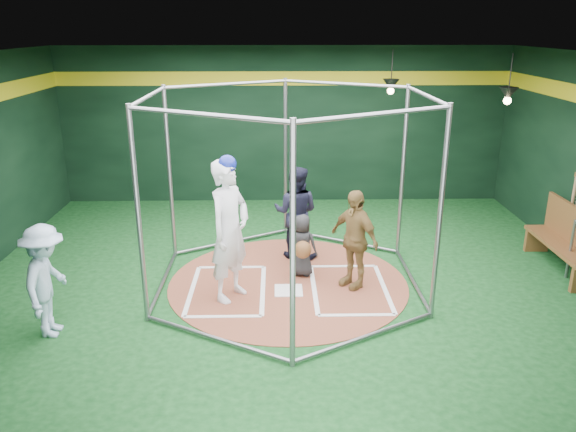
{
  "coord_description": "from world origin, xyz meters",
  "views": [
    {
      "loc": [
        -0.18,
        -8.14,
        3.92
      ],
      "look_at": [
        0.0,
        0.1,
        1.1
      ],
      "focal_mm": 35.0,
      "sensor_mm": 36.0,
      "label": 1
    }
  ],
  "objects_px": {
    "visitor_leopard": "(354,239)",
    "umpire": "(296,212)",
    "dugout_bench": "(567,239)",
    "batter_figure": "(230,230)"
  },
  "relations": [
    {
      "from": "visitor_leopard",
      "to": "umpire",
      "type": "bearing_deg",
      "value": 175.78
    },
    {
      "from": "visitor_leopard",
      "to": "dugout_bench",
      "type": "distance_m",
      "value": 3.67
    },
    {
      "from": "batter_figure",
      "to": "dugout_bench",
      "type": "relative_size",
      "value": 1.16
    },
    {
      "from": "batter_figure",
      "to": "umpire",
      "type": "xyz_separation_m",
      "value": [
        1.02,
        1.56,
        -0.26
      ]
    },
    {
      "from": "umpire",
      "to": "dugout_bench",
      "type": "height_order",
      "value": "umpire"
    },
    {
      "from": "batter_figure",
      "to": "umpire",
      "type": "distance_m",
      "value": 1.88
    },
    {
      "from": "umpire",
      "to": "dugout_bench",
      "type": "xyz_separation_m",
      "value": [
        4.48,
        -0.67,
        -0.27
      ]
    },
    {
      "from": "batter_figure",
      "to": "visitor_leopard",
      "type": "distance_m",
      "value": 1.93
    },
    {
      "from": "batter_figure",
      "to": "visitor_leopard",
      "type": "relative_size",
      "value": 1.4
    },
    {
      "from": "batter_figure",
      "to": "dugout_bench",
      "type": "height_order",
      "value": "batter_figure"
    }
  ]
}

